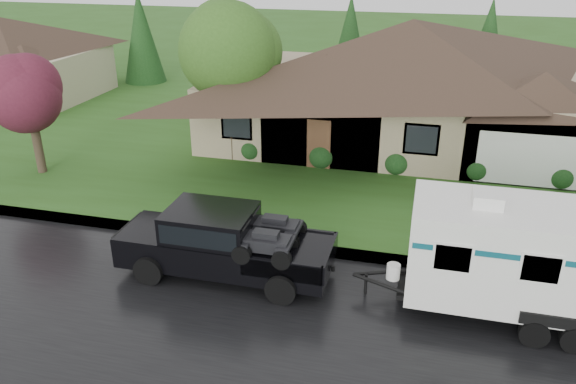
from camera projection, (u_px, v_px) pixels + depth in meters
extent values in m
plane|color=#295119|center=(297.00, 291.00, 15.64)|extent=(140.00, 140.00, 0.00)
cube|color=black|center=(278.00, 335.00, 13.86)|extent=(140.00, 8.00, 0.01)
cube|color=gray|center=(314.00, 250.00, 17.60)|extent=(140.00, 0.50, 0.15)
cube|color=#295119|center=(365.00, 130.00, 28.88)|extent=(140.00, 26.00, 0.15)
cube|color=gray|center=(406.00, 108.00, 26.90)|extent=(18.00, 10.00, 3.00)
pyramid|color=#33251C|center=(414.00, 19.00, 25.23)|extent=(19.44, 10.80, 2.60)
cube|color=gray|center=(534.00, 139.00, 23.08)|extent=(5.76, 4.00, 2.70)
cube|color=tan|center=(8.00, 74.00, 34.15)|extent=(10.00, 8.00, 2.80)
cube|color=tan|center=(29.00, 87.00, 31.76)|extent=(3.20, 4.00, 2.52)
cylinder|color=#382B1E|center=(233.00, 125.00, 24.28)|extent=(0.45, 0.45, 3.02)
sphere|color=#3C6D23|center=(229.00, 47.00, 22.93)|extent=(4.17, 4.17, 4.17)
cylinder|color=#382B1E|center=(38.00, 148.00, 22.97)|extent=(0.36, 0.36, 2.12)
sphere|color=maroon|center=(28.00, 92.00, 22.03)|extent=(2.92, 2.92, 2.92)
sphere|color=#143814|center=(251.00, 148.00, 24.58)|extent=(1.00, 1.00, 1.00)
sphere|color=#143814|center=(322.00, 154.00, 23.86)|extent=(1.00, 1.00, 1.00)
sphere|color=#143814|center=(397.00, 161.00, 23.15)|extent=(1.00, 1.00, 1.00)
sphere|color=#143814|center=(476.00, 168.00, 22.43)|extent=(1.00, 1.00, 1.00)
sphere|color=#143814|center=(561.00, 175.00, 21.72)|extent=(1.00, 1.00, 1.00)
cube|color=black|center=(225.00, 250.00, 16.14)|extent=(6.10, 2.03, 0.87)
cube|color=black|center=(153.00, 233.00, 16.54)|extent=(1.63, 1.98, 0.36)
cube|color=black|center=(211.00, 224.00, 15.92)|extent=(2.44, 1.91, 0.91)
cube|color=black|center=(210.00, 223.00, 15.90)|extent=(2.24, 1.95, 0.56)
cube|color=black|center=(290.00, 252.00, 15.62)|extent=(2.24, 1.93, 0.06)
cylinder|color=black|center=(149.00, 270.00, 15.85)|extent=(0.85, 0.33, 0.85)
cylinder|color=black|center=(179.00, 237.00, 17.61)|extent=(0.85, 0.33, 0.85)
cylinder|color=black|center=(281.00, 289.00, 14.97)|extent=(0.85, 0.33, 0.85)
cylinder|color=black|center=(298.00, 253.00, 16.74)|extent=(0.85, 0.33, 0.85)
cube|color=white|center=(557.00, 258.00, 13.76)|extent=(7.12, 2.44, 2.49)
cube|color=black|center=(547.00, 306.00, 14.33)|extent=(7.52, 1.22, 0.14)
cube|color=#0C4B5A|center=(562.00, 239.00, 13.54)|extent=(6.97, 2.46, 0.14)
cube|color=white|center=(488.00, 198.00, 13.60)|extent=(0.71, 0.81, 0.33)
cylinder|color=black|center=(534.00, 333.00, 13.39)|extent=(0.71, 0.24, 0.71)
cylinder|color=black|center=(522.00, 280.00, 15.51)|extent=(0.71, 0.24, 0.71)
cylinder|color=black|center=(575.00, 339.00, 13.18)|extent=(0.71, 0.24, 0.71)
cylinder|color=black|center=(557.00, 284.00, 15.31)|extent=(0.71, 0.24, 0.71)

